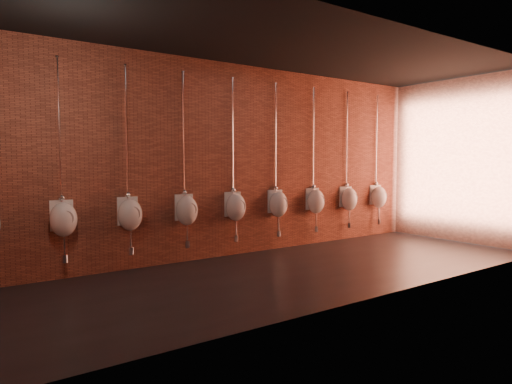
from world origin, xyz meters
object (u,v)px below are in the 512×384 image
urinal_7 (349,198)px  urinal_5 (278,203)px  urinal_3 (187,209)px  urinal_6 (316,200)px  urinal_4 (236,206)px  urinal_1 (63,218)px  urinal_2 (130,213)px  urinal_8 (378,196)px

urinal_7 → urinal_5: bearing=180.0°
urinal_3 → urinal_6: size_ratio=1.00×
urinal_4 → urinal_5: (0.90, 0.00, 0.00)m
urinal_1 → urinal_4: 2.70m
urinal_2 → urinal_8: 5.40m
urinal_3 → urinal_7: (3.60, 0.00, 0.00)m
urinal_7 → urinal_8: size_ratio=1.00×
urinal_4 → urinal_7: size_ratio=1.00×
urinal_2 → urinal_1: bearing=180.0°
urinal_3 → urinal_4: (0.90, 0.00, 0.00)m
urinal_4 → urinal_8: same height
urinal_7 → urinal_8: (0.90, 0.00, 0.00)m
urinal_4 → urinal_7: 2.70m
urinal_1 → urinal_2: same height
urinal_6 → urinal_7: same height
urinal_3 → urinal_5: 1.80m
urinal_2 → urinal_4: bearing=0.0°
urinal_5 → urinal_8: (2.70, 0.00, 0.00)m
urinal_4 → urinal_7: (2.70, 0.00, 0.00)m
urinal_7 → urinal_8: 0.90m
urinal_6 → urinal_7: bearing=0.0°
urinal_4 → urinal_7: same height
urinal_3 → urinal_6: bearing=0.0°
urinal_2 → urinal_4: 1.80m
urinal_7 → urinal_3: bearing=180.0°
urinal_2 → urinal_7: bearing=0.0°
urinal_3 → urinal_6: (2.70, 0.00, 0.00)m
urinal_4 → urinal_5: bearing=0.0°
urinal_6 → urinal_7: (0.90, 0.00, 0.00)m
urinal_2 → urinal_4: size_ratio=1.00×
urinal_1 → urinal_6: bearing=0.0°
urinal_2 → urinal_6: same height
urinal_3 → urinal_7: size_ratio=1.00×
urinal_3 → urinal_7: bearing=0.0°
urinal_6 → urinal_7: size_ratio=1.00×
urinal_1 → urinal_7: 5.40m
urinal_7 → urinal_1: bearing=180.0°
urinal_1 → urinal_3: size_ratio=1.00×
urinal_1 → urinal_3: bearing=0.0°
urinal_2 → urinal_4: same height
urinal_2 → urinal_7: 4.50m
urinal_2 → urinal_6: 3.60m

